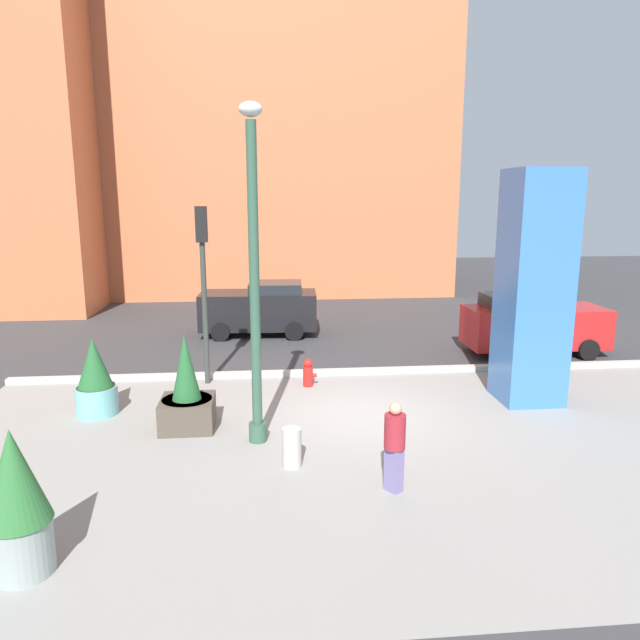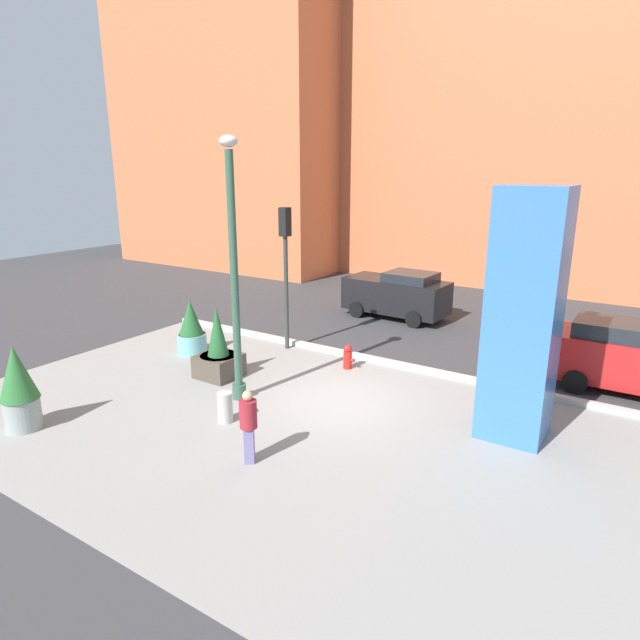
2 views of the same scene
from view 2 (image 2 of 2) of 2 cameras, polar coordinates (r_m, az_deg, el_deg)
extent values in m
plane|color=#38383A|center=(17.63, 8.81, -3.92)|extent=(60.00, 60.00, 0.00)
cube|color=gray|center=(12.82, -2.63, -11.60)|extent=(18.00, 10.00, 0.02)
cube|color=#B7B2A8|center=(16.85, 7.57, -4.52)|extent=(18.00, 0.24, 0.16)
cylinder|color=#335642|center=(14.57, -8.46, -7.40)|extent=(0.36, 0.36, 0.40)
cylinder|color=#335642|center=(13.69, -8.95, 4.00)|extent=(0.20, 0.20, 6.28)
ellipsoid|color=silver|center=(13.42, -9.59, 18.02)|extent=(0.44, 0.44, 0.28)
cube|color=#3870BC|center=(12.50, 20.58, 0.28)|extent=(1.41, 1.41, 5.54)
cylinder|color=gray|center=(14.52, -28.70, -8.59)|extent=(0.80, 0.80, 0.76)
cylinder|color=#382819|center=(14.39, -28.89, -7.28)|extent=(0.74, 0.74, 0.04)
cone|color=#2D6B33|center=(14.17, -29.24, -4.82)|extent=(0.86, 0.86, 1.28)
cylinder|color=#6BB2B2|center=(18.22, -13.24, -2.41)|extent=(0.94, 0.94, 0.66)
cylinder|color=#382819|center=(18.13, -13.31, -1.48)|extent=(0.86, 0.86, 0.04)
cone|color=#235B2D|center=(17.97, -13.42, 0.31)|extent=(0.78, 0.78, 1.13)
cube|color=#4C4238|center=(16.05, -10.53, -4.75)|extent=(1.12, 1.12, 0.67)
cylinder|color=#382819|center=(15.95, -10.59, -3.70)|extent=(1.07, 1.07, 0.04)
cone|color=#235B2D|center=(15.72, -10.72, -1.16)|extent=(0.62, 0.62, 1.43)
cylinder|color=red|center=(16.44, 2.91, -4.21)|extent=(0.26, 0.26, 0.55)
sphere|color=red|center=(16.32, 2.93, -3.04)|extent=(0.24, 0.24, 0.24)
cylinder|color=red|center=(16.35, 3.43, -4.23)|extent=(0.12, 0.10, 0.10)
cylinder|color=#B2ADA3|center=(13.28, -9.92, -9.01)|extent=(0.36, 0.36, 0.75)
cylinder|color=#333833|center=(17.81, -3.56, 2.75)|extent=(0.14, 0.14, 3.76)
cube|color=black|center=(17.43, -3.69, 10.23)|extent=(0.28, 0.32, 0.90)
sphere|color=green|center=(17.59, -3.34, 9.41)|extent=(0.18, 0.18, 0.18)
cylinder|color=#333833|center=(14.57, 23.37, -1.28)|extent=(0.14, 0.14, 3.88)
cube|color=black|center=(14.11, 24.44, 8.05)|extent=(0.28, 0.32, 0.90)
sphere|color=green|center=(14.25, 24.67, 9.18)|extent=(0.18, 0.18, 0.18)
cube|color=red|center=(16.80, 30.30, -3.81)|extent=(4.30, 1.78, 1.22)
cube|color=#1E2328|center=(16.60, 28.49, -0.81)|extent=(1.93, 1.57, 0.42)
cylinder|color=black|center=(17.89, 26.00, -4.02)|extent=(0.64, 0.22, 0.64)
cylinder|color=black|center=(16.22, 25.15, -5.88)|extent=(0.64, 0.22, 0.64)
cube|color=black|center=(22.04, 7.96, 2.58)|extent=(4.18, 1.99, 1.27)
cube|color=#1E2328|center=(21.59, 9.49, 4.46)|extent=(1.92, 1.67, 0.36)
cylinder|color=black|center=(22.03, 3.89, 1.12)|extent=(0.65, 0.25, 0.64)
cylinder|color=black|center=(23.53, 6.21, 2.01)|extent=(0.65, 0.25, 0.64)
cylinder|color=black|center=(20.85, 9.81, 0.07)|extent=(0.65, 0.25, 0.64)
cylinder|color=black|center=(22.43, 11.85, 1.07)|extent=(0.65, 0.25, 0.64)
cube|color=slate|center=(11.54, -7.42, -12.82)|extent=(0.33, 0.34, 0.78)
cylinder|color=maroon|center=(11.23, -7.54, -9.74)|extent=(0.50, 0.50, 0.59)
sphere|color=tan|center=(11.07, -7.62, -7.87)|extent=(0.21, 0.21, 0.21)
cube|color=#C66B42|center=(37.99, -6.15, 27.62)|extent=(14.40, 12.56, 27.43)
camera|label=1|loc=(8.99, -65.63, 0.19)|focal=33.25mm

